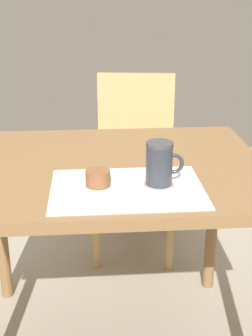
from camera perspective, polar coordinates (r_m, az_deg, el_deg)
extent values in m
cylinder|color=brown|center=(2.04, -15.10, -6.69)|extent=(0.05, 0.05, 0.71)
cylinder|color=brown|center=(2.07, 10.53, -5.88)|extent=(0.05, 0.05, 0.71)
cube|color=brown|center=(1.54, -1.88, -0.12)|extent=(1.02, 0.78, 0.04)
cylinder|color=tan|center=(2.24, 5.43, -7.67)|extent=(0.04, 0.04, 0.41)
cylinder|color=tan|center=(2.25, -3.69, -7.49)|extent=(0.04, 0.04, 0.41)
cylinder|color=tan|center=(2.55, 5.10, -3.76)|extent=(0.04, 0.04, 0.41)
cylinder|color=tan|center=(2.56, -2.86, -3.61)|extent=(0.04, 0.04, 0.41)
cube|color=tan|center=(2.30, 1.03, -0.57)|extent=(0.47, 0.47, 0.04)
cube|color=tan|center=(2.41, 1.20, 6.38)|extent=(0.39, 0.08, 0.43)
cube|color=silver|center=(1.35, 0.13, -2.52)|extent=(0.44, 0.31, 0.00)
cylinder|color=silver|center=(1.34, -3.42, -2.38)|extent=(0.15, 0.15, 0.01)
cylinder|color=brown|center=(1.33, -3.44, -1.24)|extent=(0.07, 0.07, 0.05)
cylinder|color=#99999E|center=(1.37, 4.00, -2.00)|extent=(0.09, 0.09, 0.00)
cylinder|color=#2D333D|center=(1.35, 4.07, 0.37)|extent=(0.08, 0.08, 0.12)
cylinder|color=#3D3D42|center=(1.32, 4.14, 2.93)|extent=(0.08, 0.08, 0.01)
torus|color=#2D333D|center=(1.35, 5.77, 0.51)|extent=(0.06, 0.01, 0.06)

